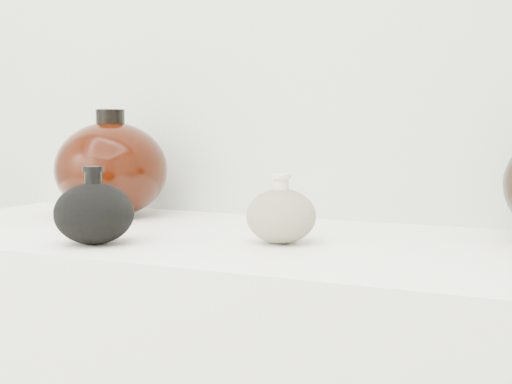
% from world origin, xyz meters
% --- Properties ---
extents(black_gourd_vase, '(0.15, 0.15, 0.12)m').
position_xyz_m(black_gourd_vase, '(-0.15, 0.80, 0.95)').
color(black_gourd_vase, black).
rests_on(black_gourd_vase, display_counter).
extents(cream_gourd_vase, '(0.11, 0.11, 0.10)m').
position_xyz_m(cream_gourd_vase, '(0.10, 0.92, 0.94)').
color(cream_gourd_vase, beige).
rests_on(cream_gourd_vase, display_counter).
extents(left_round_pot, '(0.26, 0.26, 0.20)m').
position_xyz_m(left_round_pot, '(-0.31, 1.06, 0.99)').
color(left_round_pot, black).
rests_on(left_round_pot, display_counter).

